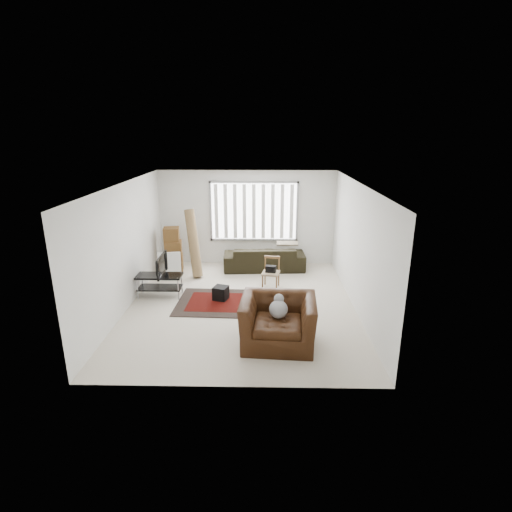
{
  "coord_description": "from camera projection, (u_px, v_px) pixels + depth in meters",
  "views": [
    {
      "loc": [
        0.5,
        -8.21,
        3.75
      ],
      "look_at": [
        0.32,
        0.34,
        1.05
      ],
      "focal_mm": 28.0,
      "sensor_mm": 36.0,
      "label": 1
    }
  ],
  "objects": [
    {
      "name": "tv",
      "position": [
        158.0,
        265.0,
        9.23
      ],
      "size": [
        0.11,
        0.85,
        0.49
      ],
      "primitive_type": "imported",
      "rotation": [
        0.0,
        0.0,
        1.57
      ],
      "color": "black",
      "rests_on": "tv_stand"
    },
    {
      "name": "side_chair",
      "position": [
        271.0,
        271.0,
        9.85
      ],
      "size": [
        0.48,
        0.48,
        0.77
      ],
      "rotation": [
        0.0,
        0.0,
        -0.18
      ],
      "color": "#978262",
      "rests_on": "ground"
    },
    {
      "name": "persian_rug",
      "position": [
        229.0,
        303.0,
        9.07
      ],
      "size": [
        2.41,
        1.65,
        0.02
      ],
      "color": "black",
      "rests_on": "ground"
    },
    {
      "name": "rolled_rug",
      "position": [
        193.0,
        243.0,
        10.58
      ],
      "size": [
        0.6,
        0.85,
        1.78
      ],
      "primitive_type": "cylinder",
      "rotation": [
        -0.32,
        0.0,
        0.45
      ],
      "color": "brown",
      "rests_on": "ground"
    },
    {
      "name": "armchair",
      "position": [
        278.0,
        318.0,
        7.22
      ],
      "size": [
        1.43,
        1.27,
        1.0
      ],
      "rotation": [
        0.0,
        0.0,
        -0.07
      ],
      "color": "#351A0A",
      "rests_on": "ground"
    },
    {
      "name": "tv_stand",
      "position": [
        160.0,
        281.0,
        9.35
      ],
      "size": [
        1.05,
        0.47,
        0.53
      ],
      "color": "black",
      "rests_on": "ground"
    },
    {
      "name": "subwoofer",
      "position": [
        221.0,
        293.0,
        9.19
      ],
      "size": [
        0.39,
        0.39,
        0.31
      ],
      "primitive_type": "cube",
      "rotation": [
        0.0,
        0.0,
        -0.3
      ],
      "color": "black",
      "rests_on": "persian_rug"
    },
    {
      "name": "moving_boxes",
      "position": [
        173.0,
        251.0,
        11.0
      ],
      "size": [
        0.56,
        0.52,
        1.23
      ],
      "color": "brown",
      "rests_on": "ground"
    },
    {
      "name": "sofa",
      "position": [
        264.0,
        254.0,
        11.16
      ],
      "size": [
        2.3,
        1.09,
        0.86
      ],
      "primitive_type": "imported",
      "rotation": [
        0.0,
        0.0,
        3.19
      ],
      "color": "black",
      "rests_on": "ground"
    },
    {
      "name": "room",
      "position": [
        244.0,
        223.0,
        8.92
      ],
      "size": [
        6.0,
        6.02,
        2.71
      ],
      "color": "beige",
      "rests_on": "ground"
    },
    {
      "name": "white_flatpack",
      "position": [
        170.0,
        266.0,
        10.36
      ],
      "size": [
        0.61,
        0.28,
        0.75
      ],
      "primitive_type": "cube",
      "rotation": [
        -0.13,
        0.0,
        0.17
      ],
      "color": "silver",
      "rests_on": "ground"
    }
  ]
}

